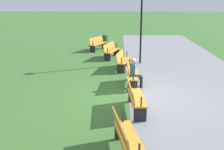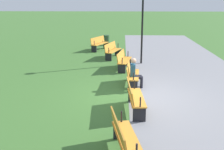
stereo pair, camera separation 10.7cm
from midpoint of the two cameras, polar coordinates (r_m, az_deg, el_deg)
ground_plane at (r=10.12m, az=5.22°, el=-4.41°), size 120.00×120.00×0.00m
path_paving at (r=10.56m, az=19.05°, el=-4.36°), size 33.03×5.57×0.01m
bench_0 at (r=18.71m, az=-2.50°, el=6.62°), size 1.76×1.17×0.89m
bench_1 at (r=16.25m, az=0.24°, el=5.20°), size 1.79×0.99×0.89m
bench_2 at (r=13.74m, az=2.62°, el=3.18°), size 1.79×0.79×0.89m
bench_3 at (r=11.22m, az=4.39°, el=0.20°), size 1.75×0.58×0.89m
bench_4 at (r=8.71m, az=5.01°, el=-4.52°), size 1.75×0.58×0.89m
bench_5 at (r=6.32m, az=3.04°, el=-12.83°), size 1.79×0.79×0.89m
person_seated at (r=10.93m, az=5.12°, el=0.65°), size 0.34×0.53×1.20m
lamp_post at (r=14.71m, az=6.64°, el=13.69°), size 0.32×0.32×4.28m
trash_bin at (r=20.68m, az=-1.00°, el=7.26°), size 0.45×0.45×0.75m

